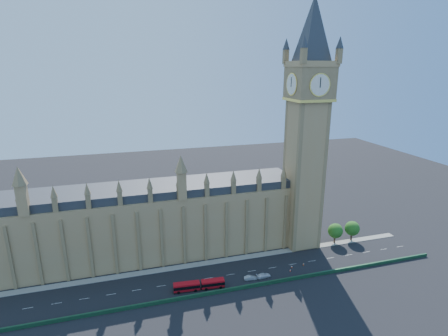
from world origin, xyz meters
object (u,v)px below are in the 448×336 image
object	(u,v)px
car_grey	(216,281)
red_bus	(199,285)
car_white	(263,276)
car_silver	(250,278)

from	to	relation	value
car_grey	red_bus	bearing A→B (deg)	113.44
red_bus	car_white	world-z (taller)	red_bus
car_silver	car_white	world-z (taller)	car_white
red_bus	car_silver	size ratio (longest dim) A/B	3.89
car_white	car_silver	bearing A→B (deg)	85.51
car_white	red_bus	bearing A→B (deg)	86.99
red_bus	car_grey	distance (m)	6.66
car_grey	car_white	size ratio (longest dim) A/B	0.79
car_grey	car_silver	size ratio (longest dim) A/B	0.94
red_bus	car_grey	bearing A→B (deg)	22.73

